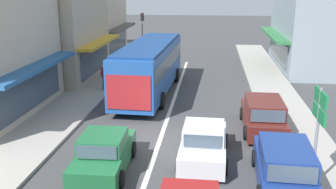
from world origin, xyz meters
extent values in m
plane|color=#3F3F42|center=(0.00, 0.00, 0.00)|extent=(140.00, 140.00, 0.00)
cube|color=silver|center=(0.00, 4.00, 0.00)|extent=(0.20, 28.00, 0.01)
cube|color=#A39E96|center=(-6.80, 6.00, 0.07)|extent=(5.20, 44.00, 0.14)
cube|color=#A39E96|center=(6.20, 6.00, 0.06)|extent=(2.80, 44.00, 0.12)
cube|color=#23568E|center=(-6.57, 2.26, 2.70)|extent=(1.10, 8.31, 0.20)
cube|color=#425160|center=(-6.99, 2.26, 1.40)|extent=(0.06, 7.23, 1.80)
cube|color=#B2A38E|center=(-10.20, 11.04, 3.70)|extent=(7.96, 8.13, 7.39)
cube|color=gold|center=(-5.77, 11.04, 2.70)|extent=(1.10, 7.48, 0.20)
cube|color=#425160|center=(-6.19, 11.04, 1.40)|extent=(0.06, 6.50, 1.80)
cube|color=beige|center=(-10.20, 20.02, 4.01)|extent=(6.76, 9.38, 8.03)
cube|color=#4C4742|center=(-6.37, 20.02, 2.70)|extent=(1.10, 8.63, 0.20)
cube|color=#425160|center=(-6.79, 20.02, 1.40)|extent=(0.06, 7.50, 1.80)
cube|color=#84939E|center=(11.50, 16.75, 3.63)|extent=(7.70, 10.81, 7.27)
cube|color=#2D703D|center=(7.20, 16.75, 2.70)|extent=(1.10, 9.95, 0.20)
cube|color=#425160|center=(7.62, 16.75, 1.40)|extent=(0.06, 8.65, 1.80)
cube|color=#1E4C99|center=(-1.62, 7.51, 1.76)|extent=(2.92, 10.89, 2.70)
cube|color=#425160|center=(-1.62, 7.51, 2.16)|extent=(2.94, 10.46, 0.90)
cube|color=maroon|center=(-1.84, 2.08, 1.56)|extent=(2.25, 0.15, 1.76)
cube|color=navy|center=(-1.62, 7.51, 3.17)|extent=(2.76, 10.02, 0.12)
cylinder|color=black|center=(-2.74, 10.90, 0.48)|extent=(0.30, 0.97, 0.96)
cylinder|color=black|center=(-0.24, 10.80, 0.48)|extent=(0.30, 0.97, 0.96)
cylinder|color=black|center=(-2.99, 4.59, 0.48)|extent=(0.30, 0.97, 0.96)
cylinder|color=black|center=(-0.49, 4.49, 0.48)|extent=(0.30, 0.97, 0.96)
cube|color=#1E6638|center=(-1.67, -3.13, 0.51)|extent=(1.85, 4.25, 0.72)
cube|color=#1E6638|center=(-1.67, -3.23, 1.17)|extent=(1.62, 1.85, 0.60)
cube|color=#425160|center=(-1.70, -2.31, 1.17)|extent=(1.44, 0.11, 0.51)
cube|color=#425160|center=(-1.64, -4.15, 1.17)|extent=(1.41, 0.10, 0.48)
cylinder|color=black|center=(-2.57, -1.90, 0.31)|extent=(0.20, 0.63, 0.62)
cylinder|color=black|center=(-0.85, -1.85, 0.31)|extent=(0.20, 0.63, 0.62)
cylinder|color=black|center=(-2.49, -4.42, 0.31)|extent=(0.20, 0.63, 0.62)
cylinder|color=black|center=(-0.77, -4.37, 0.31)|extent=(0.20, 0.63, 0.62)
cube|color=#425160|center=(1.71, -6.36, 1.22)|extent=(1.40, 0.06, 0.54)
cube|color=silver|center=(1.98, -1.75, 0.51)|extent=(1.83, 4.24, 0.72)
cube|color=silver|center=(1.98, -1.85, 1.17)|extent=(1.61, 1.84, 0.60)
cube|color=#425160|center=(2.01, -0.93, 1.17)|extent=(1.44, 0.10, 0.51)
cube|color=#425160|center=(1.96, -2.77, 1.17)|extent=(1.41, 0.10, 0.48)
cylinder|color=black|center=(1.16, -0.47, 0.31)|extent=(0.20, 0.62, 0.62)
cylinder|color=black|center=(2.88, -0.51, 0.31)|extent=(0.20, 0.62, 0.62)
cylinder|color=black|center=(1.09, -2.99, 0.31)|extent=(0.20, 0.62, 0.62)
cylinder|color=black|center=(2.81, -3.03, 0.31)|extent=(0.20, 0.62, 0.62)
cube|color=navy|center=(4.78, -3.53, 0.52)|extent=(1.91, 4.56, 0.76)
cube|color=navy|center=(4.76, -3.88, 1.24)|extent=(1.73, 2.66, 0.68)
cube|color=#425160|center=(4.81, -2.56, 1.24)|extent=(1.51, 0.11, 0.58)
cube|color=#425160|center=(4.72, -5.20, 1.24)|extent=(1.48, 0.11, 0.54)
cylinder|color=black|center=(3.94, -2.15, 0.31)|extent=(0.20, 0.63, 0.62)
cylinder|color=black|center=(5.70, -2.21, 0.31)|extent=(0.20, 0.63, 0.62)
cube|color=#561E19|center=(4.70, 1.85, 0.52)|extent=(1.78, 4.51, 0.76)
cube|color=#561E19|center=(4.69, 1.50, 1.24)|extent=(1.65, 2.61, 0.68)
cube|color=#425160|center=(4.70, 2.82, 1.24)|extent=(1.51, 0.07, 0.58)
cube|color=#425160|center=(4.69, 0.18, 1.24)|extent=(1.48, 0.07, 0.54)
cylinder|color=black|center=(3.82, 3.20, 0.31)|extent=(0.18, 0.62, 0.62)
cylinder|color=black|center=(5.58, 3.20, 0.31)|extent=(0.18, 0.62, 0.62)
cylinder|color=black|center=(3.81, 0.50, 0.31)|extent=(0.18, 0.62, 0.62)
cylinder|color=black|center=(5.57, 0.50, 0.31)|extent=(0.18, 0.62, 0.62)
cylinder|color=gray|center=(-4.09, 18.77, 2.10)|extent=(0.12, 0.12, 4.20)
cube|color=black|center=(-4.09, 18.77, 3.85)|extent=(0.24, 0.24, 0.68)
sphere|color=red|center=(-3.95, 18.77, 4.08)|extent=(0.13, 0.13, 0.13)
sphere|color=black|center=(-3.95, 18.77, 3.86)|extent=(0.13, 0.13, 0.13)
sphere|color=black|center=(-3.95, 18.77, 3.64)|extent=(0.13, 0.13, 0.13)
cylinder|color=gray|center=(5.67, -3.84, 1.80)|extent=(0.10, 0.10, 3.60)
cube|color=#19753D|center=(5.67, -3.86, 3.30)|extent=(0.08, 1.40, 0.44)
cube|color=white|center=(5.71, -3.86, 3.30)|extent=(0.01, 1.10, 0.10)
cube|color=#19753D|center=(5.67, -3.86, 2.75)|extent=(0.08, 1.40, 0.44)
cube|color=white|center=(5.71, -3.86, 2.75)|extent=(0.01, 1.10, 0.10)
cylinder|color=#4C4742|center=(-4.71, 13.64, 0.56)|extent=(0.14, 0.14, 0.84)
cylinder|color=#4C4742|center=(-4.66, 13.81, 0.56)|extent=(0.14, 0.14, 0.84)
cube|color=#A82D38|center=(-4.68, 13.73, 1.26)|extent=(0.30, 0.40, 0.56)
sphere|color=tan|center=(-4.68, 13.73, 1.66)|extent=(0.22, 0.22, 0.22)
cylinder|color=#A82D38|center=(-4.75, 13.49, 1.26)|extent=(0.09, 0.09, 0.54)
cylinder|color=#A82D38|center=(-4.62, 13.96, 1.26)|extent=(0.09, 0.09, 0.54)
cube|color=maroon|center=(-4.63, 14.03, 1.08)|extent=(0.26, 0.16, 0.22)
cylinder|color=#333338|center=(-4.70, 7.72, 0.56)|extent=(0.14, 0.14, 0.84)
cylinder|color=#333338|center=(-4.60, 7.87, 0.56)|extent=(0.14, 0.14, 0.84)
cube|color=#A82D38|center=(-4.65, 7.80, 1.26)|extent=(0.38, 0.42, 0.56)
sphere|color=tan|center=(-4.65, 7.80, 1.66)|extent=(0.22, 0.22, 0.22)
cylinder|color=#A82D38|center=(-4.78, 7.59, 1.26)|extent=(0.09, 0.09, 0.54)
cylinder|color=#A82D38|center=(-4.52, 8.00, 1.26)|extent=(0.09, 0.09, 0.54)
cube|color=maroon|center=(-4.50, 8.07, 1.08)|extent=(0.26, 0.21, 0.22)
camera|label=1|loc=(2.21, -16.22, 6.79)|focal=42.00mm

